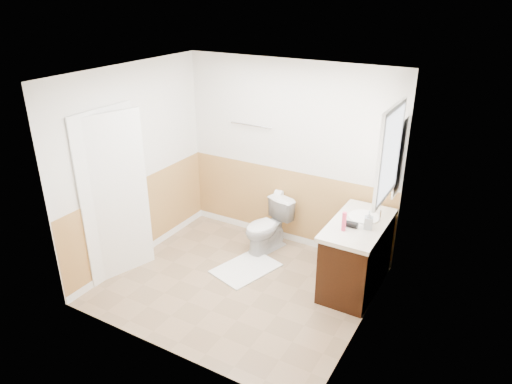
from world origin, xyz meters
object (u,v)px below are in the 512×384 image
Objects in this scene: vanity_cabinet at (356,257)px; soap_dispenser at (369,220)px; lotion_bottle at (344,222)px; bath_mat at (246,268)px; toilet at (267,227)px.

soap_dispenser reaches higher than vanity_cabinet.
lotion_bottle is 0.29m from soap_dispenser.
lotion_bottle is 1.07× the size of soap_dispenser.
bath_mat is 3.88× the size of soap_dispenser.
bath_mat is 1.54m from lotion_bottle.
toilet is at bearing 158.06° from lotion_bottle.
bath_mat is (0.00, -0.56, -0.34)m from toilet.
bath_mat is at bearing -169.76° from soap_dispenser.
toilet is 1.58m from soap_dispenser.
bath_mat is at bearing -165.55° from vanity_cabinet.
vanity_cabinet is (1.31, -0.23, 0.05)m from toilet.
lotion_bottle reaches higher than toilet.
toilet is 1.33m from vanity_cabinet.
lotion_bottle is at bearing 3.59° from bath_mat.
soap_dispenser is (1.43, 0.26, 0.94)m from bath_mat.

